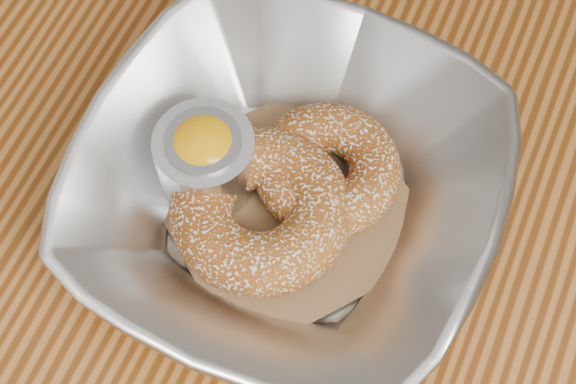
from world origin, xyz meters
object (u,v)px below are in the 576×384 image
at_px(table, 347,304).
at_px(serving_bowl, 288,191).
at_px(ramekin, 206,158).
at_px(donut_front, 261,210).
at_px(donut_back, 327,169).

height_order(table, serving_bowl, serving_bowl).
bearing_deg(ramekin, serving_bowl, 1.73).
bearing_deg(ramekin, donut_front, -19.56).
relative_size(table, ramekin, 19.67).
bearing_deg(donut_back, donut_front, -120.67).
bearing_deg(donut_front, serving_bowl, 58.52).
xyz_separation_m(serving_bowl, ramekin, (-0.05, -0.00, 0.01)).
bearing_deg(donut_back, ramekin, -158.26).
bearing_deg(serving_bowl, ramekin, -178.27).
xyz_separation_m(serving_bowl, donut_front, (-0.01, -0.02, -0.00)).
height_order(serving_bowl, donut_front, serving_bowl).
distance_m(table, donut_back, 0.13).
bearing_deg(donut_front, ramekin, 160.44).
height_order(table, donut_back, donut_back).
distance_m(table, donut_front, 0.14).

